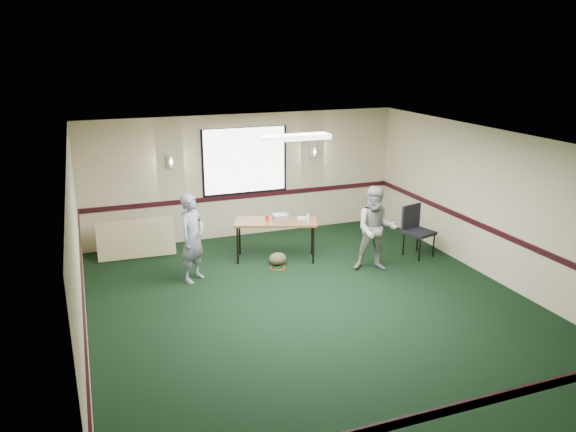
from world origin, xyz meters
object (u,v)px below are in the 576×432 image
object	(u,v)px
conference_chair	(416,226)
person_right	(376,229)
folding_table	(276,224)
projector	(280,217)
person_left	(192,238)

from	to	relation	value
conference_chair	person_right	distance (m)	1.25
folding_table	projector	xyz separation A→B (m)	(0.12, 0.06, 0.11)
person_left	person_right	world-z (taller)	person_right
folding_table	person_left	world-z (taller)	person_left
conference_chair	person_left	xyz separation A→B (m)	(-4.46, 0.28, 0.21)
projector	folding_table	bearing A→B (deg)	-150.12
folding_table	person_right	distance (m)	1.96
conference_chair	person_left	bearing A→B (deg)	160.58
folding_table	person_left	distance (m)	1.79
person_right	conference_chair	bearing A→B (deg)	43.48
conference_chair	person_right	xyz separation A→B (m)	(-1.15, -0.43, 0.21)
projector	conference_chair	xyz separation A→B (m)	(2.61, -0.80, -0.25)
projector	person_left	size ratio (longest dim) A/B	0.19
person_right	folding_table	bearing A→B (deg)	166.43
projector	person_right	size ratio (longest dim) A/B	0.19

